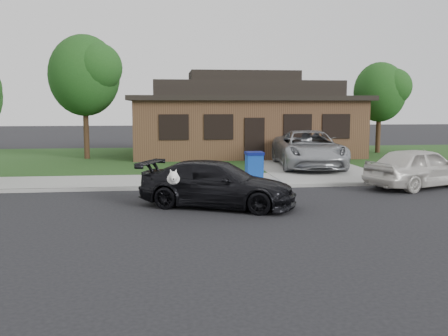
{
  "coord_description": "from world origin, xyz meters",
  "views": [
    {
      "loc": [
        -0.38,
        -13.55,
        2.88
      ],
      "look_at": [
        1.25,
        0.53,
        1.1
      ],
      "focal_mm": 40.0,
      "sensor_mm": 36.0,
      "label": 1
    }
  ],
  "objects": [
    {
      "name": "white_compact",
      "position": [
        8.47,
        2.93,
        0.72
      ],
      "size": [
        4.52,
        3.11,
        1.43
      ],
      "primitive_type": "imported",
      "rotation": [
        0.0,
        0.0,
        1.95
      ],
      "color": "beige",
      "rests_on": "ground"
    },
    {
      "name": "curb",
      "position": [
        0.0,
        3.5,
        0.06
      ],
      "size": [
        60.0,
        0.12,
        0.12
      ],
      "primitive_type": "cube",
      "color": "gray",
      "rests_on": "ground"
    },
    {
      "name": "house",
      "position": [
        4.0,
        15.0,
        2.13
      ],
      "size": [
        12.6,
        8.6,
        4.65
      ],
      "color": "#422B1C",
      "rests_on": "ground"
    },
    {
      "name": "lawn",
      "position": [
        0.0,
        13.0,
        0.07
      ],
      "size": [
        60.0,
        13.0,
        0.13
      ],
      "primitive_type": "cube",
      "color": "#193814",
      "rests_on": "ground"
    },
    {
      "name": "ground",
      "position": [
        0.0,
        0.0,
        0.0
      ],
      "size": [
        120.0,
        120.0,
        0.0
      ],
      "primitive_type": "plane",
      "color": "black",
      "rests_on": "ground"
    },
    {
      "name": "tree_0",
      "position": [
        -4.34,
        12.88,
        4.48
      ],
      "size": [
        3.78,
        3.6,
        6.34
      ],
      "color": "#332114",
      "rests_on": "ground"
    },
    {
      "name": "driveway",
      "position": [
        6.0,
        10.0,
        0.07
      ],
      "size": [
        4.5,
        13.0,
        0.14
      ],
      "primitive_type": "cube",
      "color": "gray",
      "rests_on": "ground"
    },
    {
      "name": "sedan",
      "position": [
        1.05,
        0.42,
        0.65
      ],
      "size": [
        4.84,
        3.46,
        1.3
      ],
      "rotation": [
        0.0,
        0.0,
        1.16
      ],
      "color": "black",
      "rests_on": "ground"
    },
    {
      "name": "tree_1",
      "position": [
        12.14,
        14.4,
        3.71
      ],
      "size": [
        3.15,
        3.0,
        5.25
      ],
      "color": "#332114",
      "rests_on": "ground"
    },
    {
      "name": "sidewalk",
      "position": [
        0.0,
        5.0,
        0.06
      ],
      "size": [
        60.0,
        3.0,
        0.12
      ],
      "primitive_type": "cube",
      "color": "gray",
      "rests_on": "ground"
    },
    {
      "name": "minivan",
      "position": [
        5.94,
        8.13,
        0.95
      ],
      "size": [
        3.23,
        6.07,
        1.63
      ],
      "primitive_type": "imported",
      "rotation": [
        0.0,
        0.0,
        -0.09
      ],
      "color": "#A2A4A8",
      "rests_on": "driveway"
    },
    {
      "name": "recycling_bin",
      "position": [
        2.83,
        4.45,
        0.66
      ],
      "size": [
        0.66,
        0.7,
        1.07
      ],
      "rotation": [
        0.0,
        0.0,
        0.02
      ],
      "color": "#0E3A9B",
      "rests_on": "sidewalk"
    }
  ]
}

